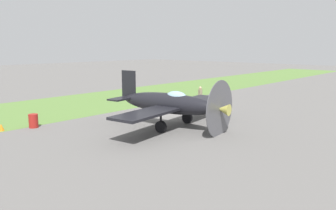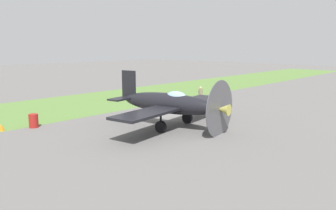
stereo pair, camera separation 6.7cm
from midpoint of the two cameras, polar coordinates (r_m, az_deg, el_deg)
ground_plane at (r=26.16m, az=-1.60°, el=-1.74°), size 160.00×160.00×0.00m
grass_verge at (r=33.05m, az=-13.15°, el=0.47°), size 120.00×11.00×0.01m
airplane_lead at (r=22.11m, az=0.28°, el=0.25°), size 10.61×8.43×3.76m
ground_crew_chief at (r=30.27m, az=5.40°, el=1.58°), size 0.54×0.41×1.73m
fuel_drum at (r=23.85m, az=-21.88°, el=-2.51°), size 0.60×0.60×0.90m
runway_marker_cone at (r=23.84m, az=-26.44°, el=-3.41°), size 0.36×0.36×0.44m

